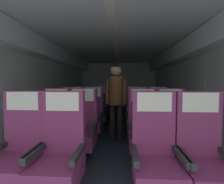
{
  "coord_description": "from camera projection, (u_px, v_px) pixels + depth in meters",
  "views": [
    {
      "loc": [
        0.14,
        -0.26,
        1.21
      ],
      "look_at": [
        -0.15,
        4.65,
        0.94
      ],
      "focal_mm": 25.57,
      "sensor_mm": 36.0,
      "label": 1
    }
  ],
  "objects": [
    {
      "name": "seat_c_right_aisle",
      "position": [
        158.0,
        118.0,
        3.39
      ],
      "size": [
        0.48,
        0.51,
        1.13
      ],
      "color": "#38383D",
      "rests_on": "ground"
    },
    {
      "name": "seat_a_left_window",
      "position": [
        18.0,
        154.0,
        1.68
      ],
      "size": [
        0.48,
        0.51,
        1.13
      ],
      "color": "#38383D",
      "rests_on": "ground"
    },
    {
      "name": "seat_e_right_window",
      "position": [
        132.0,
        106.0,
        5.24
      ],
      "size": [
        0.48,
        0.51,
        1.13
      ],
      "color": "#38383D",
      "rests_on": "ground"
    },
    {
      "name": "ground",
      "position": [
        116.0,
        131.0,
        4.04
      ],
      "size": [
        3.77,
        7.83,
        0.02
      ],
      "primitive_type": "cube",
      "color": "#2D3342"
    },
    {
      "name": "seat_c_left_window",
      "position": [
        72.0,
        117.0,
        3.48
      ],
      "size": [
        0.48,
        0.51,
        1.13
      ],
      "color": "#38383D",
      "rests_on": "ground"
    },
    {
      "name": "seat_b_left_aisle",
      "position": [
        82.0,
        129.0,
        2.56
      ],
      "size": [
        0.48,
        0.51,
        1.13
      ],
      "color": "#38383D",
      "rests_on": "ground"
    },
    {
      "name": "seat_a_right_window",
      "position": [
        155.0,
        157.0,
        1.59
      ],
      "size": [
        0.48,
        0.51,
        1.13
      ],
      "color": "#38383D",
      "rests_on": "ground"
    },
    {
      "name": "seat_a_left_aisle",
      "position": [
        60.0,
        156.0,
        1.63
      ],
      "size": [
        0.48,
        0.51,
        1.13
      ],
      "color": "#38383D",
      "rests_on": "ground"
    },
    {
      "name": "seat_d_left_aisle",
      "position": [
        99.0,
        110.0,
        4.37
      ],
      "size": [
        0.48,
        0.51,
        1.13
      ],
      "color": "#38383D",
      "rests_on": "ground"
    },
    {
      "name": "seat_e_left_window",
      "position": [
        89.0,
        105.0,
        5.32
      ],
      "size": [
        0.48,
        0.51,
        1.13
      ],
      "color": "#38383D",
      "rests_on": "ground"
    },
    {
      "name": "seat_d_right_aisle",
      "position": [
        151.0,
        111.0,
        4.29
      ],
      "size": [
        0.48,
        0.51,
        1.13
      ],
      "color": "#38383D",
      "rests_on": "ground"
    },
    {
      "name": "flight_attendant",
      "position": [
        116.0,
        94.0,
        3.32
      ],
      "size": [
        0.43,
        0.28,
        1.61
      ],
      "rotation": [
        0.0,
        0.0,
        0.37
      ],
      "color": "black",
      "rests_on": "ground"
    },
    {
      "name": "seat_e_right_aisle",
      "position": [
        145.0,
        106.0,
        5.2
      ],
      "size": [
        0.48,
        0.51,
        1.13
      ],
      "color": "#38383D",
      "rests_on": "ground"
    },
    {
      "name": "seat_c_left_aisle",
      "position": [
        92.0,
        117.0,
        3.48
      ],
      "size": [
        0.48,
        0.51,
        1.13
      ],
      "color": "#38383D",
      "rests_on": "ground"
    },
    {
      "name": "seat_e_left_aisle",
      "position": [
        103.0,
        105.0,
        5.29
      ],
      "size": [
        0.48,
        0.51,
        1.13
      ],
      "color": "#38383D",
      "rests_on": "ground"
    },
    {
      "name": "seat_a_right_aisle",
      "position": [
        203.0,
        159.0,
        1.55
      ],
      "size": [
        0.48,
        0.51,
        1.13
      ],
      "color": "#38383D",
      "rests_on": "ground"
    },
    {
      "name": "seat_b_left_window",
      "position": [
        55.0,
        129.0,
        2.58
      ],
      "size": [
        0.48,
        0.51,
        1.13
      ],
      "color": "#38383D",
      "rests_on": "ground"
    },
    {
      "name": "fuselage_shell",
      "position": [
        116.0,
        69.0,
        4.24
      ],
      "size": [
        3.65,
        7.48,
        2.22
      ],
      "color": "silver",
      "rests_on": "ground"
    },
    {
      "name": "seat_d_right_window",
      "position": [
        134.0,
        111.0,
        4.32
      ],
      "size": [
        0.48,
        0.51,
        1.13
      ],
      "color": "#38383D",
      "rests_on": "ground"
    },
    {
      "name": "seat_b_right_aisle",
      "position": [
        172.0,
        131.0,
        2.48
      ],
      "size": [
        0.48,
        0.51,
        1.13
      ],
      "color": "#38383D",
      "rests_on": "ground"
    },
    {
      "name": "seat_d_left_window",
      "position": [
        82.0,
        110.0,
        4.39
      ],
      "size": [
        0.48,
        0.51,
        1.13
      ],
      "color": "#38383D",
      "rests_on": "ground"
    },
    {
      "name": "seat_b_right_window",
      "position": [
        143.0,
        131.0,
        2.48
      ],
      "size": [
        0.48,
        0.51,
        1.13
      ],
      "color": "#38383D",
      "rests_on": "ground"
    },
    {
      "name": "seat_c_right_window",
      "position": [
        137.0,
        118.0,
        3.4
      ],
      "size": [
        0.48,
        0.51,
        1.13
      ],
      "color": "#38383D",
      "rests_on": "ground"
    }
  ]
}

